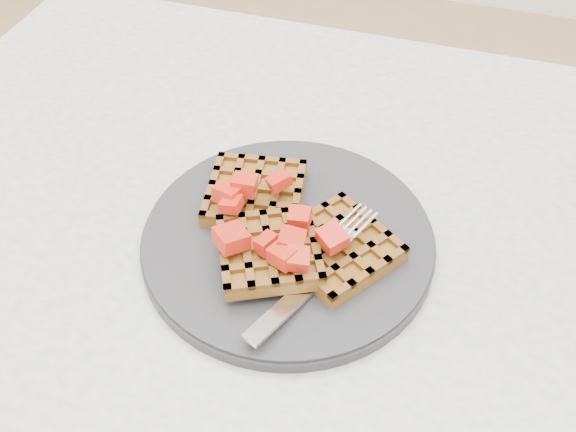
{
  "coord_description": "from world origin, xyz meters",
  "views": [
    {
      "loc": [
        0.01,
        -0.39,
        1.22
      ],
      "look_at": [
        -0.11,
        -0.0,
        0.79
      ],
      "focal_mm": 40.0,
      "sensor_mm": 36.0,
      "label": 1
    }
  ],
  "objects": [
    {
      "name": "plate",
      "position": [
        -0.11,
        -0.0,
        0.76
      ],
      "size": [
        0.28,
        0.28,
        0.02
      ],
      "primitive_type": "cylinder",
      "color": "black",
      "rests_on": "table"
    },
    {
      "name": "strawberry_pile",
      "position": [
        -0.11,
        -0.0,
        0.8
      ],
      "size": [
        0.15,
        0.15,
        0.02
      ],
      "primitive_type": null,
      "color": "#A00900",
      "rests_on": "waffles"
    },
    {
      "name": "waffles",
      "position": [
        -0.11,
        -0.0,
        0.78
      ],
      "size": [
        0.21,
        0.19,
        0.03
      ],
      "color": "brown",
      "rests_on": "plate"
    },
    {
      "name": "fork",
      "position": [
        -0.07,
        -0.04,
        0.77
      ],
      "size": [
        0.09,
        0.18,
        0.02
      ],
      "primitive_type": null,
      "rotation": [
        0.0,
        0.0,
        -0.37
      ],
      "color": "silver",
      "rests_on": "plate"
    },
    {
      "name": "table",
      "position": [
        0.0,
        0.0,
        0.64
      ],
      "size": [
        1.2,
        0.8,
        0.75
      ],
      "color": "silver",
      "rests_on": "ground"
    }
  ]
}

